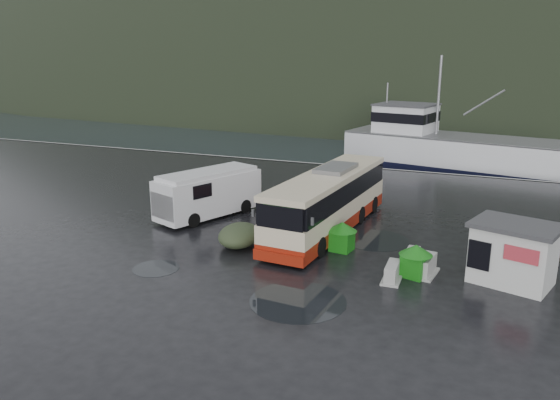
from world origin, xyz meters
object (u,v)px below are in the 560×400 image
at_px(coach_bus, 328,230).
at_px(waste_bin_left, 342,250).
at_px(waste_bin_right, 414,276).
at_px(dome_tent, 239,246).
at_px(fishing_trawler, 467,158).
at_px(jersey_barrier_c, 392,280).
at_px(jersey_barrier_a, 410,268).
at_px(jersey_barrier_b, 426,275).
at_px(white_van, 209,216).
at_px(ticket_kiosk, 510,283).

height_order(coach_bus, waste_bin_left, coach_bus).
xyz_separation_m(waste_bin_right, dome_tent, (-8.62, 0.59, 0.00)).
bearing_deg(waste_bin_left, fishing_trawler, 82.04).
xyz_separation_m(dome_tent, jersey_barrier_c, (7.82, -1.40, 0.00)).
height_order(waste_bin_right, jersey_barrier_a, waste_bin_right).
bearing_deg(jersey_barrier_c, waste_bin_left, 137.61).
bearing_deg(waste_bin_right, dome_tent, 176.07).
height_order(coach_bus, jersey_barrier_b, coach_bus).
relative_size(coach_bus, waste_bin_left, 8.33).
height_order(coach_bus, waste_bin_right, coach_bus).
distance_m(white_van, jersey_barrier_b, 13.55).
bearing_deg(white_van, waste_bin_left, 4.74).
distance_m(waste_bin_right, ticket_kiosk, 3.87).
bearing_deg(jersey_barrier_c, white_van, 155.81).
distance_m(coach_bus, waste_bin_left, 3.12).
height_order(coach_bus, ticket_kiosk, coach_bus).
height_order(dome_tent, fishing_trawler, fishing_trawler).
bearing_deg(dome_tent, fishing_trawler, 73.16).
height_order(jersey_barrier_a, jersey_barrier_c, jersey_barrier_a).
bearing_deg(coach_bus, jersey_barrier_c, -45.95).
distance_m(coach_bus, dome_tent, 5.20).
height_order(jersey_barrier_a, fishing_trawler, fishing_trawler).
height_order(dome_tent, jersey_barrier_c, dome_tent).
bearing_deg(waste_bin_right, fishing_trawler, 89.85).
relative_size(waste_bin_left, fishing_trawler, 0.05).
height_order(waste_bin_right, dome_tent, waste_bin_right).
bearing_deg(jersey_barrier_a, waste_bin_left, 162.73).
relative_size(dome_tent, jersey_barrier_a, 1.67).
distance_m(waste_bin_left, dome_tent, 5.03).
distance_m(white_van, fishing_trawler, 27.89).
bearing_deg(white_van, jersey_barrier_a, 4.46).
relative_size(ticket_kiosk, jersey_barrier_a, 1.99).
distance_m(waste_bin_left, jersey_barrier_b, 4.45).
bearing_deg(white_van, fishing_trawler, 84.23).
xyz_separation_m(waste_bin_left, waste_bin_right, (3.76, -1.89, 0.00)).
relative_size(white_van, dome_tent, 2.36).
xyz_separation_m(waste_bin_left, jersey_barrier_a, (3.46, -1.08, 0.00)).
relative_size(white_van, jersey_barrier_a, 3.95).
bearing_deg(white_van, waste_bin_right, 1.47).
bearing_deg(fishing_trawler, dome_tent, -95.00).
bearing_deg(waste_bin_right, jersey_barrier_c, -134.79).
relative_size(white_van, ticket_kiosk, 1.98).
distance_m(jersey_barrier_b, fishing_trawler, 28.97).
relative_size(waste_bin_right, fishing_trawler, 0.05).
relative_size(waste_bin_right, dome_tent, 0.51).
xyz_separation_m(white_van, fishing_trawler, (12.57, 24.89, 0.00)).
relative_size(jersey_barrier_a, jersey_barrier_c, 1.11).
distance_m(white_van, waste_bin_right, 13.26).
bearing_deg(white_van, jersey_barrier_c, -3.16).
bearing_deg(waste_bin_right, white_van, 160.44).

